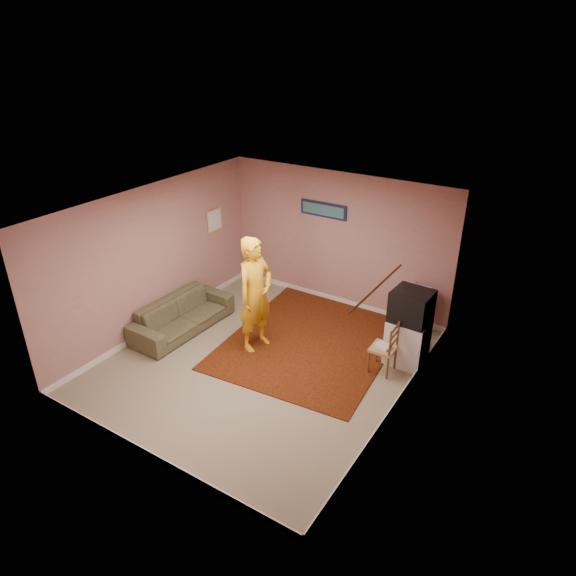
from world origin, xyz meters
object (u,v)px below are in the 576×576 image
Objects in this scene: tv_cabinet at (407,341)px; person at (255,294)px; sofa at (182,315)px; crt_tv at (411,306)px; chair_a at (416,306)px; chair_b at (384,342)px.

person is at bearing -158.43° from tv_cabinet.
person is (1.44, 0.26, 0.70)m from sofa.
chair_a is at bearing 104.89° from crt_tv.
chair_a is 2.85m from person.
chair_b is 2.18m from person.
sofa is (-3.52, -0.72, -0.23)m from chair_b.
chair_b is 3.60m from sofa.
sofa is at bearing -162.66° from tv_cabinet.
sofa is (-3.75, -1.17, -0.10)m from tv_cabinet.
chair_a reaches higher than tv_cabinet.
chair_b is at bearing -69.51° from person.
tv_cabinet is at bearing -60.88° from chair_a.
crt_tv is (-0.01, 0.00, 0.64)m from tv_cabinet.
crt_tv is 1.28× the size of chair_a.
chair_a is 0.25× the size of person.
crt_tv is 1.34× the size of chair_b.
sofa is (-3.74, -1.17, -0.73)m from crt_tv.
crt_tv reaches higher than sofa.
sofa is 1.62m from person.
tv_cabinet is 2.55m from person.
sofa is at bearing -79.53° from chair_b.
sofa is (-3.54, -2.12, -0.24)m from chair_a.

